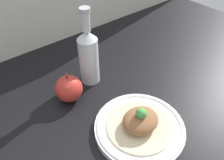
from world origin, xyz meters
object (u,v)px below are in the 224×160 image
Objects in this scene: cider_bottle at (89,55)px; apple at (69,88)px; plate at (139,127)px; plated_food at (140,121)px.

cider_bottle is 2.58× the size of apple.
apple is at bearing 110.49° from plate.
cider_bottle reaches higher than apple.
plate is 25.08cm from apple.
plate is 0.95× the size of cider_bottle.
plated_food is at bearing -93.76° from cider_bottle.
apple reaches higher than plate.
cider_bottle is at bearing 86.24° from plate.
apple is (-8.71, 23.31, 3.19)cm from plate.
plated_food is at bearing 90.00° from plate.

